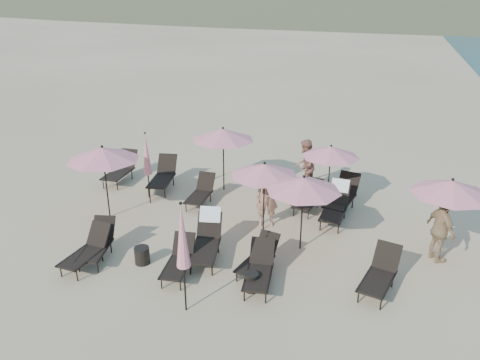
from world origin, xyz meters
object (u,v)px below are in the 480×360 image
(umbrella_open_3, at_px, (223,134))
(side_table_1, at_px, (251,282))
(lounger_8, at_px, (201,192))
(lounger_10, at_px, (336,204))
(umbrella_open_1, at_px, (264,170))
(umbrella_closed_0, at_px, (182,237))
(lounger_6, at_px, (121,169))
(umbrella_open_2, at_px, (304,184))
(umbrella_open_4, at_px, (331,152))
(lounger_1, at_px, (98,243))
(lounger_3, at_px, (259,269))
(umbrella_closed_1, at_px, (147,155))
(beachgoer_c, at_px, (440,230))
(lounger_0, at_px, (87,249))
(lounger_5, at_px, (380,273))
(lounger_11, at_px, (342,195))
(lounger_9, at_px, (308,197))
(umbrella_open_0, at_px, (103,154))
(beachgoer_b, at_px, (305,166))
(umbrella_open_5, at_px, (452,187))
(lounger_4, at_px, (259,257))
(side_table_0, at_px, (142,255))
(lounger_2, at_px, (179,260))
(lounger_12, at_px, (207,238))

(umbrella_open_3, bearing_deg, side_table_1, -64.34)
(lounger_8, height_order, lounger_10, lounger_10)
(umbrella_open_1, relative_size, umbrella_closed_0, 0.80)
(lounger_6, bearing_deg, umbrella_open_3, 2.96)
(umbrella_open_2, relative_size, umbrella_open_4, 1.07)
(umbrella_open_4, bearing_deg, umbrella_open_2, -95.00)
(lounger_1, relative_size, lounger_3, 1.02)
(lounger_8, xyz_separation_m, umbrella_closed_1, (-1.64, -0.50, 1.31))
(umbrella_open_3, xyz_separation_m, beachgoer_c, (6.91, -2.75, -1.16))
(lounger_0, relative_size, lounger_5, 0.94)
(lounger_11, height_order, umbrella_open_3, umbrella_open_3)
(umbrella_closed_1, distance_m, beachgoer_c, 8.96)
(umbrella_open_4, bearing_deg, lounger_3, -99.91)
(lounger_1, height_order, umbrella_open_2, umbrella_open_2)
(lounger_9, bearing_deg, lounger_0, -126.00)
(umbrella_open_0, distance_m, umbrella_open_4, 7.12)
(lounger_0, height_order, umbrella_open_0, umbrella_open_0)
(umbrella_open_1, height_order, umbrella_closed_1, umbrella_closed_1)
(lounger_11, bearing_deg, lounger_5, -60.39)
(umbrella_closed_1, relative_size, beachgoer_b, 1.32)
(lounger_1, relative_size, beachgoer_c, 0.93)
(umbrella_open_5, bearing_deg, lounger_9, 156.30)
(lounger_5, height_order, umbrella_open_3, umbrella_open_3)
(lounger_0, relative_size, lounger_4, 1.04)
(umbrella_open_0, xyz_separation_m, side_table_0, (2.31, -2.11, -1.86))
(lounger_8, relative_size, umbrella_open_0, 0.66)
(lounger_5, xyz_separation_m, lounger_10, (-1.46, 3.39, 0.09))
(lounger_5, xyz_separation_m, umbrella_open_2, (-2.14, 1.31, 1.49))
(side_table_1, bearing_deg, umbrella_open_0, 156.06)
(lounger_6, relative_size, lounger_10, 1.01)
(lounger_11, distance_m, beachgoer_c, 3.65)
(lounger_0, bearing_deg, beachgoer_b, 59.72)
(lounger_11, bearing_deg, lounger_6, -168.02)
(lounger_3, bearing_deg, lounger_9, 77.22)
(lounger_8, xyz_separation_m, umbrella_open_4, (4.00, 1.38, 1.38))
(lounger_5, bearing_deg, umbrella_open_1, 161.53)
(lounger_9, distance_m, umbrella_open_0, 6.56)
(lounger_0, bearing_deg, lounger_2, 11.26)
(lounger_5, xyz_separation_m, beachgoer_c, (1.38, 1.80, 0.46))
(umbrella_open_3, relative_size, umbrella_closed_1, 0.94)
(lounger_2, xyz_separation_m, side_table_1, (1.92, -0.12, -0.17))
(umbrella_open_3, bearing_deg, umbrella_open_0, -130.88)
(lounger_4, xyz_separation_m, lounger_6, (-6.50, 4.28, 0.08))
(lounger_1, bearing_deg, lounger_9, 31.26)
(beachgoer_b, bearing_deg, lounger_10, 36.38)
(lounger_1, distance_m, umbrella_open_4, 7.67)
(umbrella_open_1, xyz_separation_m, umbrella_open_3, (-2.11, 2.44, 0.17))
(umbrella_open_0, xyz_separation_m, umbrella_open_2, (6.09, -0.11, -0.16))
(lounger_12, xyz_separation_m, umbrella_closed_0, (0.39, -2.29, 1.31))
(umbrella_open_1, bearing_deg, side_table_0, -131.93)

